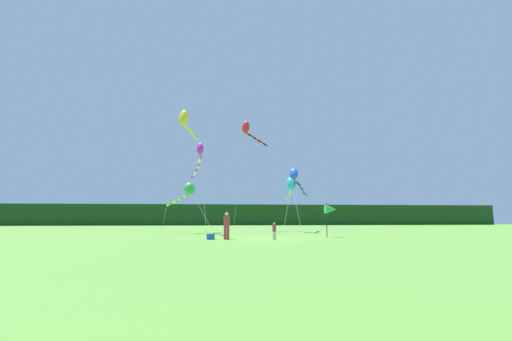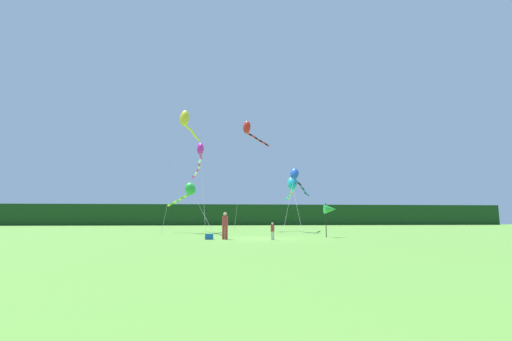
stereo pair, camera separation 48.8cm
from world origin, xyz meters
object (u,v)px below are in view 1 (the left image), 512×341
banner_flag_pole (331,209)px  kite_blue (296,178)px  person_adult (227,224)px  kite_cyan (291,185)px  kite_magenta (199,155)px  kite_red (247,129)px  kite_yellow (184,120)px  kite_green (188,190)px  person_child (274,230)px  cooler_box (211,237)px

banner_flag_pole → kite_blue: kite_blue is taller
person_adult → banner_flag_pole: 8.19m
kite_cyan → kite_magenta: size_ratio=0.67×
kite_red → kite_magenta: size_ratio=1.10×
kite_cyan → kite_blue: 0.94m
person_adult → kite_yellow: (-4.18, 11.77, 10.47)m
banner_flag_pole → kite_green: 14.07m
kite_red → kite_yellow: 7.61m
person_adult → kite_blue: (7.27, 11.14, 4.47)m
banner_flag_pole → kite_green: kite_green is taller
person_adult → kite_green: (-3.46, 10.00, 3.06)m
person_child → kite_magenta: kite_magenta is taller
kite_cyan → kite_magenta: bearing=-161.5°
kite_green → kite_blue: (10.73, 1.13, 1.42)m
person_child → kite_green: bearing=121.9°
kite_green → kite_blue: kite_blue is taller
kite_red → kite_yellow: (-6.79, -3.45, -0.04)m
kite_blue → kite_yellow: bearing=176.8°
kite_yellow → kite_magenta: 5.55m
banner_flag_pole → kite_yellow: size_ratio=0.20×
kite_magenta → kite_yellow: bearing=119.1°
banner_flag_pole → kite_cyan: kite_cyan is taller
cooler_box → kite_red: size_ratio=0.04×
kite_yellow → kite_magenta: size_ratio=1.11×
person_child → kite_red: size_ratio=0.09×
banner_flag_pole → kite_magenta: kite_magenta is taller
banner_flag_pole → person_adult: bearing=-166.3°
person_adult → banner_flag_pole: (7.89, 1.93, 1.06)m
cooler_box → kite_magenta: 11.17m
kite_cyan → kite_blue: bearing=-56.8°
cooler_box → person_child: bearing=-9.5°
kite_cyan → person_child: bearing=-106.9°
cooler_box → kite_magenta: bearing=99.1°
banner_flag_pole → kite_blue: bearing=93.8°
person_child → kite_yellow: bearing=120.6°
kite_blue → banner_flag_pole: bearing=-86.2°
person_child → kite_magenta: (-5.58, 9.23, 6.64)m
kite_blue → kite_magenta: bearing=-165.4°
kite_red → kite_magenta: 9.33m
kite_red → kite_blue: (4.67, -4.08, -6.04)m
person_child → kite_blue: (4.12, 11.76, 4.85)m
cooler_box → kite_blue: bearing=53.0°
cooler_box → kite_red: kite_red is taller
kite_blue → person_child: bearing=-109.3°
person_adult → person_child: person_adult is taller
kite_yellow → kite_blue: 12.94m
person_adult → person_child: (3.15, -0.62, -0.38)m
person_child → kite_magenta: bearing=121.1°
kite_green → kite_blue: 10.88m
person_adult → kite_blue: kite_blue is taller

